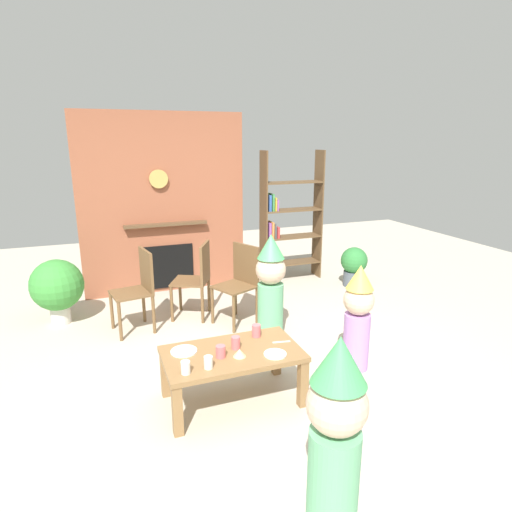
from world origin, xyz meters
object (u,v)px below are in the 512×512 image
at_px(coffee_table, 232,360).
at_px(paper_cup_far_right, 186,367).
at_px(paper_cup_far_left, 221,352).
at_px(child_with_cone_hat, 336,433).
at_px(paper_plate_rear, 184,351).
at_px(paper_cup_near_left, 236,343).
at_px(dining_chair_left, 139,285).
at_px(paper_cup_center, 256,331).
at_px(birthday_cake_slice, 239,353).
at_px(paper_plate_front, 275,354).
at_px(paper_cup_near_right, 208,362).
at_px(child_by_the_chairs, 271,285).
at_px(bookshelf, 286,223).
at_px(potted_plant_tall, 354,265).
at_px(child_in_pink, 358,315).
at_px(dining_chair_middle, 198,276).
at_px(potted_plant_short, 57,286).
at_px(dining_chair_right, 240,279).

distance_m(coffee_table, paper_cup_far_right, 0.47).
relative_size(paper_cup_far_left, paper_cup_far_right, 1.00).
distance_m(paper_cup_far_left, child_with_cone_hat, 1.30).
bearing_deg(paper_plate_rear, paper_cup_near_left, -13.24).
relative_size(paper_cup_far_left, dining_chair_left, 0.11).
relative_size(paper_cup_center, birthday_cake_slice, 1.05).
bearing_deg(paper_plate_front, coffee_table, 150.49).
xyz_separation_m(paper_cup_near_right, paper_cup_center, (0.51, 0.37, 0.01)).
bearing_deg(paper_plate_front, child_by_the_chairs, 69.12).
height_order(bookshelf, coffee_table, bookshelf).
bearing_deg(dining_chair_left, child_by_the_chairs, 140.36).
height_order(child_by_the_chairs, potted_plant_tall, child_by_the_chairs).
height_order(paper_plate_rear, child_in_pink, child_in_pink).
height_order(paper_cup_center, dining_chair_middle, dining_chair_middle).
distance_m(bookshelf, paper_cup_near_left, 3.18).
relative_size(birthday_cake_slice, child_with_cone_hat, 0.09).
distance_m(paper_cup_near_left, child_in_pink, 1.18).
bearing_deg(child_in_pink, child_by_the_chairs, -64.90).
bearing_deg(birthday_cake_slice, paper_cup_near_left, 84.64).
xyz_separation_m(paper_cup_near_left, dining_chair_middle, (0.10, 1.74, 0.02)).
relative_size(paper_cup_near_left, potted_plant_short, 0.14).
xyz_separation_m(child_by_the_chairs, dining_chair_right, (-0.15, 0.53, -0.08)).
height_order(bookshelf, child_with_cone_hat, bookshelf).
relative_size(bookshelf, child_with_cone_hat, 1.66).
bearing_deg(dining_chair_right, bookshelf, -157.35).
bearing_deg(paper_cup_near_right, paper_cup_far_left, 44.04).
bearing_deg(paper_cup_far_right, paper_cup_near_left, 27.41).
bearing_deg(dining_chair_middle, paper_cup_far_right, 100.85).
distance_m(paper_cup_far_right, dining_chair_right, 1.95).
bearing_deg(paper_plate_rear, potted_plant_tall, 34.66).
relative_size(paper_cup_near_left, child_by_the_chairs, 0.09).
bearing_deg(potted_plant_short, coffee_table, -57.39).
bearing_deg(paper_cup_far_right, paper_plate_rear, 80.89).
distance_m(paper_cup_far_right, child_by_the_chairs, 1.62).
bearing_deg(birthday_cake_slice, paper_plate_front, -15.61).
xyz_separation_m(paper_cup_near_left, paper_cup_near_right, (-0.28, -0.22, -0.01)).
bearing_deg(coffee_table, child_with_cone_hat, -84.30).
height_order(paper_cup_near_left, child_in_pink, child_in_pink).
bearing_deg(potted_plant_tall, dining_chair_right, -162.30).
relative_size(birthday_cake_slice, dining_chair_left, 0.11).
xyz_separation_m(child_in_pink, dining_chair_middle, (-1.07, 1.68, -0.01)).
height_order(coffee_table, dining_chair_right, dining_chair_right).
distance_m(paper_cup_near_left, paper_plate_rear, 0.41).
bearing_deg(paper_plate_rear, paper_cup_near_right, -69.30).
bearing_deg(coffee_table, potted_plant_short, 122.61).
bearing_deg(paper_cup_far_left, coffee_table, 26.88).
relative_size(dining_chair_left, potted_plant_tall, 1.59).
bearing_deg(dining_chair_left, paper_cup_near_right, 88.72).
bearing_deg(child_in_pink, dining_chair_right, -69.76).
relative_size(paper_plate_front, child_with_cone_hat, 0.16).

